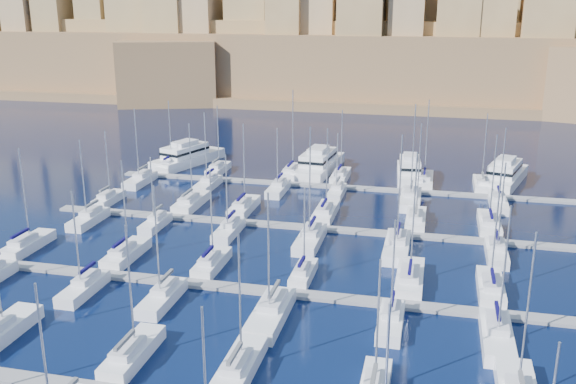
% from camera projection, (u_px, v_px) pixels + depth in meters
% --- Properties ---
extents(ground, '(600.00, 600.00, 0.00)m').
position_uv_depth(ground, '(309.00, 255.00, 83.63)').
color(ground, black).
rests_on(ground, ground).
extents(pontoon_mid_near, '(84.00, 2.00, 0.40)m').
position_uv_depth(pontoon_mid_near, '(288.00, 293.00, 72.38)').
color(pontoon_mid_near, slate).
rests_on(pontoon_mid_near, ground).
extents(pontoon_mid_far, '(84.00, 2.00, 0.40)m').
position_uv_depth(pontoon_mid_far, '(322.00, 229.00, 92.90)').
color(pontoon_mid_far, slate).
rests_on(pontoon_mid_far, ground).
extents(pontoon_far, '(84.00, 2.00, 0.40)m').
position_uv_depth(pontoon_far, '(345.00, 187.00, 113.42)').
color(pontoon_far, slate).
rests_on(pontoon_far, ground).
extents(sailboat_1, '(3.02, 10.05, 13.74)m').
position_uv_depth(sailboat_1, '(0.00, 332.00, 62.73)').
color(sailboat_1, white).
rests_on(sailboat_1, ground).
extents(sailboat_2, '(2.68, 8.94, 13.37)m').
position_uv_depth(sailboat_2, '(132.00, 353.00, 59.08)').
color(sailboat_2, white).
rests_on(sailboat_2, ground).
extents(sailboat_3, '(2.75, 9.17, 13.36)m').
position_uv_depth(sailboat_3, '(240.00, 366.00, 56.93)').
color(sailboat_3, white).
rests_on(sailboat_3, ground).
extents(sailboat_12, '(2.74, 9.12, 14.00)m').
position_uv_depth(sailboat_12, '(28.00, 244.00, 85.39)').
color(sailboat_12, white).
rests_on(sailboat_12, ground).
extents(sailboat_13, '(2.79, 9.29, 13.19)m').
position_uv_depth(sailboat_13, '(126.00, 253.00, 82.35)').
color(sailboat_13, white).
rests_on(sailboat_13, ground).
extents(sailboat_14, '(2.55, 8.50, 12.70)m').
position_uv_depth(sailboat_14, '(212.00, 263.00, 79.41)').
color(sailboat_14, white).
rests_on(sailboat_14, ground).
extents(sailboat_15, '(2.22, 7.40, 11.58)m').
position_uv_depth(sailboat_15, '(303.00, 274.00, 76.35)').
color(sailboat_15, white).
rests_on(sailboat_15, ground).
extents(sailboat_16, '(3.06, 10.21, 16.05)m').
position_uv_depth(sailboat_16, '(410.00, 278.00, 74.89)').
color(sailboat_16, white).
rests_on(sailboat_16, ground).
extents(sailboat_17, '(2.81, 9.37, 14.25)m').
position_uv_depth(sailboat_17, '(491.00, 288.00, 72.54)').
color(sailboat_17, white).
rests_on(sailboat_17, ground).
extents(sailboat_19, '(2.45, 8.16, 12.60)m').
position_uv_depth(sailboat_19, '(84.00, 288.00, 72.54)').
color(sailboat_19, white).
rests_on(sailboat_19, ground).
extents(sailboat_20, '(2.59, 8.62, 13.92)m').
position_uv_depth(sailboat_20, '(163.00, 297.00, 70.20)').
color(sailboat_20, white).
rests_on(sailboat_20, ground).
extents(sailboat_21, '(3.16, 10.54, 14.35)m').
position_uv_depth(sailboat_21, '(271.00, 313.00, 66.57)').
color(sailboat_21, white).
rests_on(sailboat_21, ground).
extents(sailboat_22, '(2.45, 8.16, 12.06)m').
position_uv_depth(sailboat_22, '(391.00, 321.00, 64.99)').
color(sailboat_22, white).
rests_on(sailboat_22, ground).
extents(sailboat_23, '(2.91, 9.71, 14.52)m').
position_uv_depth(sailboat_23, '(497.00, 336.00, 62.02)').
color(sailboat_23, white).
rests_on(sailboat_23, ground).
extents(sailboat_24, '(2.31, 7.72, 12.24)m').
position_uv_depth(sailboat_24, '(109.00, 199.00, 105.18)').
color(sailboat_24, white).
rests_on(sailboat_24, ground).
extents(sailboat_25, '(2.98, 9.94, 13.81)m').
position_uv_depth(sailboat_25, '(191.00, 202.00, 103.14)').
color(sailboat_25, white).
rests_on(sailboat_25, ground).
extents(sailboat_26, '(2.83, 9.43, 14.21)m').
position_uv_depth(sailboat_26, '(244.00, 207.00, 100.95)').
color(sailboat_26, white).
rests_on(sailboat_26, ground).
extents(sailboat_27, '(2.90, 9.67, 14.06)m').
position_uv_depth(sailboat_27, '(325.00, 213.00, 98.20)').
color(sailboat_27, white).
rests_on(sailboat_27, ground).
extents(sailboat_28, '(2.81, 9.36, 15.35)m').
position_uv_depth(sailboat_28, '(416.00, 219.00, 95.07)').
color(sailboat_28, white).
rests_on(sailboat_28, ground).
extents(sailboat_29, '(3.04, 10.12, 14.19)m').
position_uv_depth(sailboat_29, '(489.00, 224.00, 93.13)').
color(sailboat_29, white).
rests_on(sailboat_29, ground).
extents(sailboat_30, '(2.59, 8.63, 13.15)m').
position_uv_depth(sailboat_30, '(89.00, 219.00, 95.43)').
color(sailboat_30, white).
rests_on(sailboat_30, ground).
extents(sailboat_31, '(2.23, 7.43, 11.00)m').
position_uv_depth(sailboat_31, '(156.00, 223.00, 93.70)').
color(sailboat_31, white).
rests_on(sailboat_31, ground).
extents(sailboat_32, '(2.53, 8.42, 12.16)m').
position_uv_depth(sailboat_32, '(229.00, 230.00, 90.74)').
color(sailboat_32, white).
rests_on(sailboat_32, ground).
extents(sailboat_33, '(3.03, 10.10, 16.66)m').
position_uv_depth(sailboat_33, '(310.00, 239.00, 87.35)').
color(sailboat_33, white).
rests_on(sailboat_33, ground).
extents(sailboat_34, '(3.18, 10.60, 16.24)m').
position_uv_depth(sailboat_34, '(397.00, 247.00, 84.55)').
color(sailboat_34, white).
rests_on(sailboat_34, ground).
extents(sailboat_35, '(2.58, 8.61, 13.10)m').
position_uv_depth(sailboat_35, '(496.00, 252.00, 82.71)').
color(sailboat_35, white).
rests_on(sailboat_35, ground).
extents(sailboat_36, '(2.66, 8.86, 13.78)m').
position_uv_depth(sailboat_36, '(171.00, 166.00, 125.95)').
color(sailboat_36, white).
rests_on(sailboat_36, ground).
extents(sailboat_37, '(2.55, 8.49, 13.25)m').
position_uv_depth(sailboat_37, '(218.00, 169.00, 123.61)').
color(sailboat_37, white).
rests_on(sailboat_37, ground).
extents(sailboat_38, '(3.01, 10.03, 16.53)m').
position_uv_depth(sailboat_38, '(292.00, 172.00, 121.14)').
color(sailboat_38, white).
rests_on(sailboat_38, ground).
extents(sailboat_39, '(2.76, 9.20, 13.28)m').
position_uv_depth(sailboat_39, '(340.00, 176.00, 118.73)').
color(sailboat_39, white).
rests_on(sailboat_39, ground).
extents(sailboat_40, '(3.07, 10.22, 15.54)m').
position_uv_depth(sailboat_40, '(424.00, 180.00, 115.86)').
color(sailboat_40, white).
rests_on(sailboat_40, ground).
extents(sailboat_41, '(2.75, 9.18, 13.58)m').
position_uv_depth(sailboat_41, '(482.00, 184.00, 113.20)').
color(sailboat_41, white).
rests_on(sailboat_41, ground).
extents(sailboat_42, '(2.78, 9.26, 14.11)m').
position_uv_depth(sailboat_42, '(141.00, 180.00, 116.11)').
color(sailboat_42, white).
rests_on(sailboat_42, ground).
extents(sailboat_43, '(2.65, 8.83, 13.91)m').
position_uv_depth(sailboat_43, '(208.00, 184.00, 113.49)').
color(sailboat_43, white).
rests_on(sailboat_43, ground).
extents(sailboat_44, '(2.60, 8.65, 11.75)m').
position_uv_depth(sailboat_44, '(278.00, 189.00, 110.77)').
color(sailboat_44, white).
rests_on(sailboat_44, ground).
extents(sailboat_45, '(2.31, 7.71, 11.26)m').
position_uv_depth(sailboat_45, '(337.00, 192.00, 108.98)').
color(sailboat_45, white).
rests_on(sailboat_45, ground).
extents(sailboat_46, '(3.26, 10.85, 16.75)m').
position_uv_depth(sailboat_46, '(411.00, 199.00, 104.80)').
color(sailboat_46, white).
rests_on(sailboat_46, ground).
extents(sailboat_47, '(2.65, 8.82, 13.43)m').
position_uv_depth(sailboat_47, '(498.00, 203.00, 102.72)').
color(sailboat_47, white).
rests_on(sailboat_47, ground).
extents(motor_yacht_a, '(10.69, 18.44, 5.25)m').
position_uv_depth(motor_yacht_a, '(187.00, 156.00, 129.69)').
color(motor_yacht_a, white).
rests_on(motor_yacht_a, ground).
extents(motor_yacht_b, '(7.24, 19.05, 5.25)m').
position_uv_depth(motor_yacht_b, '(319.00, 163.00, 124.17)').
color(motor_yacht_b, white).
rests_on(motor_yacht_b, ground).
extents(motor_yacht_c, '(5.41, 14.76, 5.25)m').
position_uv_depth(motor_yacht_c, '(409.00, 171.00, 118.50)').
color(motor_yacht_c, white).
rests_on(motor_yacht_c, ground).
extents(motor_yacht_d, '(9.67, 17.75, 5.25)m').
position_uv_depth(motor_yacht_d, '(505.00, 174.00, 115.93)').
color(motor_yacht_d, white).
rests_on(motor_yacht_d, ground).
extents(fortified_city, '(460.00, 108.95, 59.52)m').
position_uv_depth(fortified_city, '(396.00, 52.00, 224.26)').
color(fortified_city, brown).
rests_on(fortified_city, ground).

